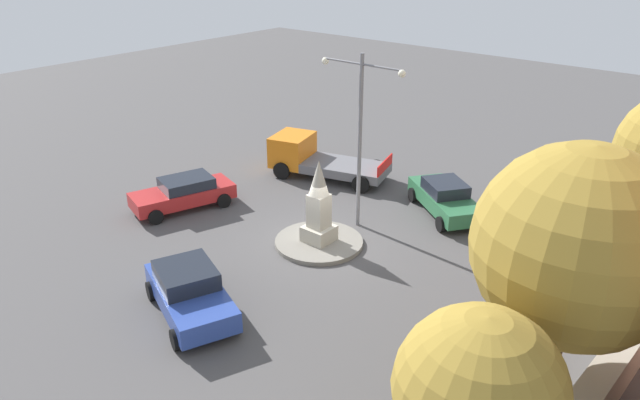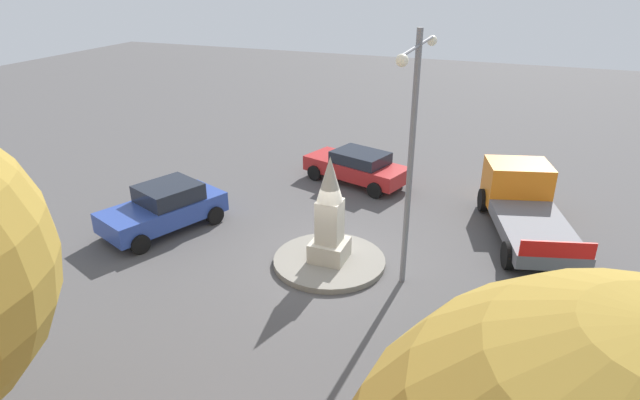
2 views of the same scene
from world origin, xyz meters
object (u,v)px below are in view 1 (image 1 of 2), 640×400
Objects in this scene: car_green_passing at (445,198)px; car_red_far_side at (184,193)px; car_blue_parked_left at (190,292)px; truck_orange_near_island at (315,158)px; streetlamp at (360,124)px; monument at (319,206)px; tree_mid_cluster at (479,391)px; tree_near_wall at (577,246)px.

car_red_far_side is at bearing 37.15° from car_green_passing.
car_blue_parked_left is 0.74× the size of truck_orange_near_island.
monument is at bearing 86.32° from streetlamp.
monument is at bearing 131.49° from truck_orange_near_island.
tree_mid_cluster is (-7.43, 12.52, 2.47)m from car_green_passing.
truck_orange_near_island is at bearing -29.14° from tree_near_wall.
monument is 0.47× the size of tree_near_wall.
car_red_far_side is at bearing -5.53° from tree_near_wall.
car_blue_parked_left is at bearing 111.63° from truck_orange_near_island.
truck_orange_near_island is 19.19m from tree_mid_cluster.
monument is 6.16m from car_blue_parked_left.
car_green_passing is (-8.98, -6.81, 0.01)m from car_red_far_side.
streetlamp is at bearing -92.37° from car_blue_parked_left.
car_green_passing is (-2.20, -3.26, -3.60)m from streetlamp.
tree_mid_cluster is (-9.98, 0.86, 2.42)m from car_blue_parked_left.
tree_mid_cluster reaches higher than car_green_passing.
streetlamp is 1.59× the size of car_green_passing.
tree_near_wall is 4.36m from tree_mid_cluster.
truck_orange_near_island is 17.28m from tree_near_wall.
monument is 0.71× the size of car_red_far_side.
truck_orange_near_island reaches higher than car_red_far_side.
car_green_passing is 0.73× the size of truck_orange_near_island.
tree_near_wall is at bearing 150.86° from truck_orange_near_island.
monument reaches higher than car_red_far_side.
car_blue_parked_left is 11.37m from tree_near_wall.
streetlamp is at bearing -152.37° from car_red_far_side.
car_red_far_side is at bearing 27.63° from streetlamp.
car_blue_parked_left reaches higher than car_green_passing.
truck_orange_near_island is at bearing -68.37° from car_blue_parked_left.
streetlamp is 5.33m from car_green_passing.
streetlamp is 1.15× the size of truck_orange_near_island.
tree_mid_cluster is at bearing 160.80° from car_red_far_side.
truck_orange_near_island is at bearing -32.00° from streetlamp.
car_red_far_side is (6.78, 3.55, -3.60)m from streetlamp.
tree_near_wall is (-7.64, 8.41, 3.91)m from car_green_passing.
truck_orange_near_island is (-1.89, -6.61, 0.18)m from car_red_far_side.
car_blue_parked_left is 10.31m from tree_mid_cluster.
streetlamp is 1.00× the size of tree_near_wall.
tree_mid_cluster is (0.21, 4.11, -1.44)m from tree_near_wall.
monument is 7.20m from truck_orange_near_island.
tree_mid_cluster is at bearing 144.58° from monument.
monument is at bearing 67.09° from car_green_passing.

